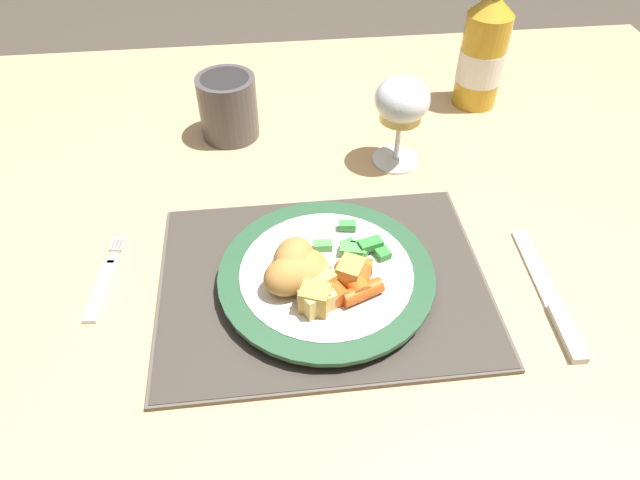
% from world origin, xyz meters
% --- Properties ---
extents(dining_table, '(1.30, 1.10, 0.74)m').
position_xyz_m(dining_table, '(0.00, 0.00, 0.66)').
color(dining_table, tan).
rests_on(dining_table, ground).
extents(placemat, '(0.36, 0.27, 0.01)m').
position_xyz_m(placemat, '(-0.03, -0.06, 0.74)').
color(placemat, brown).
rests_on(placemat, dining_table).
extents(dinner_plate, '(0.23, 0.23, 0.02)m').
position_xyz_m(dinner_plate, '(-0.03, -0.07, 0.76)').
color(dinner_plate, silver).
rests_on(dinner_plate, placemat).
extents(breaded_croquettes, '(0.08, 0.08, 0.04)m').
position_xyz_m(breaded_croquettes, '(-0.07, -0.08, 0.79)').
color(breaded_croquettes, '#B77F3D').
rests_on(breaded_croquettes, dinner_plate).
extents(green_beans_pile, '(0.08, 0.09, 0.02)m').
position_xyz_m(green_beans_pile, '(0.00, -0.04, 0.77)').
color(green_beans_pile, green).
rests_on(green_beans_pile, dinner_plate).
extents(glazed_carrots, '(0.07, 0.06, 0.02)m').
position_xyz_m(glazed_carrots, '(-0.01, -0.09, 0.78)').
color(glazed_carrots, '#CC5119').
rests_on(glazed_carrots, dinner_plate).
extents(fork, '(0.03, 0.13, 0.01)m').
position_xyz_m(fork, '(-0.28, -0.04, 0.74)').
color(fork, silver).
rests_on(fork, dining_table).
extents(table_knife, '(0.03, 0.19, 0.01)m').
position_xyz_m(table_knife, '(0.21, -0.12, 0.74)').
color(table_knife, silver).
rests_on(table_knife, dining_table).
extents(wine_glass, '(0.07, 0.07, 0.13)m').
position_xyz_m(wine_glass, '(0.09, 0.15, 0.83)').
color(wine_glass, silver).
rests_on(wine_glass, dining_table).
extents(bottle, '(0.07, 0.07, 0.25)m').
position_xyz_m(bottle, '(0.25, 0.30, 0.83)').
color(bottle, gold).
rests_on(bottle, dining_table).
extents(roast_potatoes, '(0.08, 0.07, 0.03)m').
position_xyz_m(roast_potatoes, '(-0.04, -0.10, 0.78)').
color(roast_potatoes, '#DBB256').
rests_on(roast_potatoes, dinner_plate).
extents(drinking_cup, '(0.08, 0.08, 0.09)m').
position_xyz_m(drinking_cup, '(-0.14, 0.25, 0.79)').
color(drinking_cup, '#4C4747').
rests_on(drinking_cup, dining_table).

